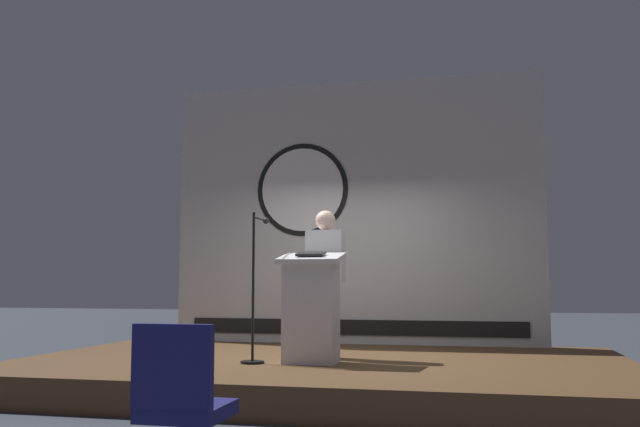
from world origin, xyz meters
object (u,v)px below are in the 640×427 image
at_px(speaker_person, 326,282).
at_px(podium, 311,308).
at_px(microphone_stand, 255,308).
at_px(audience_chair_left, 181,397).

bearing_deg(speaker_person, podium, -95.15).
distance_m(podium, speaker_person, 0.55).
distance_m(speaker_person, microphone_stand, 0.88).
height_order(speaker_person, audience_chair_left, speaker_person).
relative_size(speaker_person, audience_chair_left, 1.80).
relative_size(microphone_stand, audience_chair_left, 1.72).
relative_size(speaker_person, microphone_stand, 1.04).
xyz_separation_m(podium, audience_chair_left, (0.10, -3.33, -0.36)).
relative_size(podium, speaker_person, 0.71).
relative_size(podium, audience_chair_left, 1.27).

